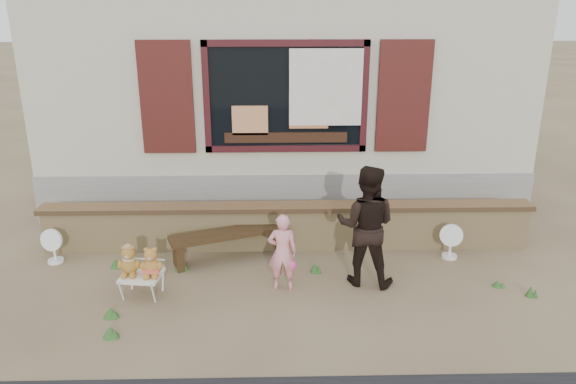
{
  "coord_description": "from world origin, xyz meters",
  "views": [
    {
      "loc": [
        -0.18,
        -6.55,
        3.52
      ],
      "look_at": [
        0.0,
        0.6,
        1.0
      ],
      "focal_mm": 35.0,
      "sensor_mm": 36.0,
      "label": 1
    }
  ],
  "objects_px": {
    "folding_chair": "(142,276)",
    "child": "(282,252)",
    "bench": "(230,239)",
    "teddy_bear_right": "(151,261)",
    "teddy_bear_left": "(129,260)",
    "adult": "(366,226)"
  },
  "relations": [
    {
      "from": "bench",
      "to": "teddy_bear_left",
      "type": "distance_m",
      "value": 1.51
    },
    {
      "from": "teddy_bear_right",
      "to": "child",
      "type": "relative_size",
      "value": 0.37
    },
    {
      "from": "bench",
      "to": "child",
      "type": "distance_m",
      "value": 1.13
    },
    {
      "from": "folding_chair",
      "to": "child",
      "type": "distance_m",
      "value": 1.75
    },
    {
      "from": "teddy_bear_right",
      "to": "bench",
      "type": "bearing_deg",
      "value": 57.21
    },
    {
      "from": "teddy_bear_right",
      "to": "adult",
      "type": "distance_m",
      "value": 2.68
    },
    {
      "from": "teddy_bear_right",
      "to": "adult",
      "type": "relative_size",
      "value": 0.24
    },
    {
      "from": "bench",
      "to": "child",
      "type": "height_order",
      "value": "child"
    },
    {
      "from": "bench",
      "to": "teddy_bear_left",
      "type": "bearing_deg",
      "value": -160.6
    },
    {
      "from": "bench",
      "to": "teddy_bear_right",
      "type": "xyz_separation_m",
      "value": [
        -0.87,
        -1.01,
        0.17
      ]
    },
    {
      "from": "teddy_bear_right",
      "to": "child",
      "type": "distance_m",
      "value": 1.6
    },
    {
      "from": "folding_chair",
      "to": "child",
      "type": "relative_size",
      "value": 0.52
    },
    {
      "from": "child",
      "to": "bench",
      "type": "bearing_deg",
      "value": -47.46
    },
    {
      "from": "teddy_bear_left",
      "to": "bench",
      "type": "bearing_deg",
      "value": 48.19
    },
    {
      "from": "teddy_bear_left",
      "to": "child",
      "type": "distance_m",
      "value": 1.87
    },
    {
      "from": "bench",
      "to": "child",
      "type": "xyz_separation_m",
      "value": [
        0.72,
        -0.85,
        0.19
      ]
    },
    {
      "from": "child",
      "to": "teddy_bear_right",
      "type": "bearing_deg",
      "value": 7.93
    },
    {
      "from": "folding_chair",
      "to": "adult",
      "type": "xyz_separation_m",
      "value": [
        2.78,
        0.29,
        0.52
      ]
    },
    {
      "from": "bench",
      "to": "adult",
      "type": "relative_size",
      "value": 1.06
    },
    {
      "from": "teddy_bear_left",
      "to": "teddy_bear_right",
      "type": "xyz_separation_m",
      "value": [
        0.28,
        -0.04,
        -0.0
      ]
    },
    {
      "from": "folding_chair",
      "to": "teddy_bear_left",
      "type": "distance_m",
      "value": 0.26
    },
    {
      "from": "folding_chair",
      "to": "child",
      "type": "xyz_separation_m",
      "value": [
        1.73,
        0.14,
        0.24
      ]
    }
  ]
}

